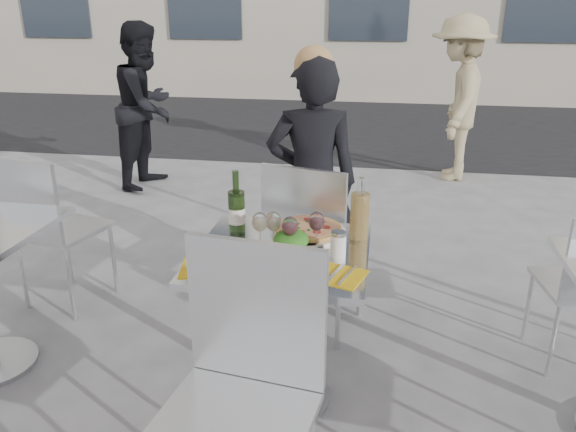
% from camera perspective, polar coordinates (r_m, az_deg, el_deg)
% --- Properties ---
extents(ground, '(80.00, 80.00, 0.00)m').
position_cam_1_polar(ground, '(2.75, -0.56, -17.97)').
color(ground, slate).
extents(street_asphalt, '(24.00, 5.00, 0.00)m').
position_cam_1_polar(street_asphalt, '(8.78, 7.17, 9.33)').
color(street_asphalt, black).
rests_on(street_asphalt, ground).
extents(main_table, '(0.72, 0.72, 0.75)m').
position_cam_1_polar(main_table, '(2.45, -0.60, -8.06)').
color(main_table, '#B7BABF').
rests_on(main_table, ground).
extents(chair_far, '(0.55, 0.56, 0.98)m').
position_cam_1_polar(chair_far, '(2.93, 2.38, -2.11)').
color(chair_far, silver).
rests_on(chair_far, ground).
extents(chair_near, '(0.53, 0.54, 1.03)m').
position_cam_1_polar(chair_near, '(1.85, -4.59, -16.18)').
color(chair_near, silver).
rests_on(chair_near, ground).
extents(side_chair_lfar, '(0.52, 0.53, 0.94)m').
position_cam_1_polar(side_chair_lfar, '(3.48, -23.16, -0.45)').
color(side_chair_lfar, silver).
rests_on(side_chair_lfar, ground).
extents(woman_diner, '(0.59, 0.44, 1.46)m').
position_cam_1_polar(woman_diner, '(3.29, 2.45, 3.32)').
color(woman_diner, black).
rests_on(woman_diner, ground).
extents(pedestrian_a, '(0.68, 0.83, 1.58)m').
position_cam_1_polar(pedestrian_a, '(5.70, -14.17, 10.76)').
color(pedestrian_a, black).
rests_on(pedestrian_a, ground).
extents(pedestrian_b, '(0.72, 1.12, 1.64)m').
position_cam_1_polar(pedestrian_b, '(6.01, 16.86, 11.29)').
color(pedestrian_b, tan).
rests_on(pedestrian_b, ground).
extents(pizza_near, '(0.33, 0.33, 0.02)m').
position_cam_1_polar(pizza_near, '(2.17, -1.37, -5.39)').
color(pizza_near, tan).
rests_on(pizza_near, main_table).
extents(pizza_far, '(0.34, 0.34, 0.03)m').
position_cam_1_polar(pizza_far, '(2.53, 2.06, -1.39)').
color(pizza_far, white).
rests_on(pizza_far, main_table).
extents(salad_plate, '(0.22, 0.22, 0.09)m').
position_cam_1_polar(salad_plate, '(2.35, 0.32, -2.62)').
color(salad_plate, white).
rests_on(salad_plate, main_table).
extents(wine_bottle, '(0.08, 0.08, 0.29)m').
position_cam_1_polar(wine_bottle, '(2.49, -5.24, 0.59)').
color(wine_bottle, '#31531F').
rests_on(wine_bottle, main_table).
extents(carafe, '(0.08, 0.08, 0.29)m').
position_cam_1_polar(carafe, '(2.41, 7.27, -0.04)').
color(carafe, tan).
rests_on(carafe, main_table).
extents(sugar_shaker, '(0.06, 0.06, 0.11)m').
position_cam_1_polar(sugar_shaker, '(2.29, 5.12, -2.84)').
color(sugar_shaker, white).
rests_on(sugar_shaker, main_table).
extents(wineglass_white_a, '(0.07, 0.07, 0.16)m').
position_cam_1_polar(wineglass_white_a, '(2.35, -2.87, -0.74)').
color(wineglass_white_a, white).
rests_on(wineglass_white_a, main_table).
extents(wineglass_white_b, '(0.07, 0.07, 0.16)m').
position_cam_1_polar(wineglass_white_b, '(2.35, -1.49, -0.67)').
color(wineglass_white_b, white).
rests_on(wineglass_white_b, main_table).
extents(wineglass_red_a, '(0.07, 0.07, 0.16)m').
position_cam_1_polar(wineglass_red_a, '(2.30, 0.19, -1.18)').
color(wineglass_red_a, white).
rests_on(wineglass_red_a, main_table).
extents(wineglass_red_b, '(0.07, 0.07, 0.16)m').
position_cam_1_polar(wineglass_red_b, '(2.35, 2.92, -0.68)').
color(wineglass_red_b, white).
rests_on(wineglass_red_b, main_table).
extents(napkin_left, '(0.21, 0.21, 0.01)m').
position_cam_1_polar(napkin_left, '(2.22, -8.52, -5.20)').
color(napkin_left, yellow).
rests_on(napkin_left, main_table).
extents(napkin_right, '(0.23, 0.23, 0.01)m').
position_cam_1_polar(napkin_right, '(2.15, 5.23, -6.01)').
color(napkin_right, yellow).
rests_on(napkin_right, main_table).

